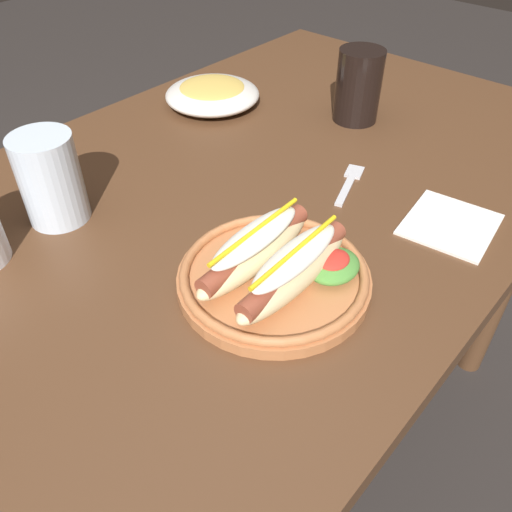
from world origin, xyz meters
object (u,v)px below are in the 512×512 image
at_px(hot_dog_plate, 277,268).
at_px(napkin, 450,224).
at_px(soda_cup, 360,86).
at_px(side_bowl, 212,93).
at_px(water_cup, 50,179).
at_px(fork, 350,182).

xyz_separation_m(hot_dog_plate, napkin, (0.26, -0.11, -0.02)).
height_order(soda_cup, side_bowl, soda_cup).
xyz_separation_m(hot_dog_plate, soda_cup, (0.45, 0.18, 0.04)).
height_order(hot_dog_plate, water_cup, water_cup).
distance_m(soda_cup, napkin, 0.35).
bearing_deg(side_bowl, fork, -99.05).
bearing_deg(side_bowl, hot_dog_plate, -126.44).
xyz_separation_m(water_cup, napkin, (0.36, -0.44, -0.06)).
height_order(fork, water_cup, water_cup).
bearing_deg(napkin, hot_dog_plate, 157.01).
distance_m(water_cup, napkin, 0.57).
relative_size(hot_dog_plate, napkin, 1.88).
xyz_separation_m(soda_cup, napkin, (-0.19, -0.29, -0.06)).
relative_size(fork, water_cup, 0.92).
distance_m(hot_dog_plate, fork, 0.27).
relative_size(fork, side_bowl, 0.64).
bearing_deg(fork, side_bowl, 61.32).
bearing_deg(soda_cup, water_cup, 164.60).
relative_size(fork, napkin, 0.92).
height_order(water_cup, side_bowl, water_cup).
xyz_separation_m(soda_cup, water_cup, (-0.55, 0.15, -0.00)).
distance_m(side_bowl, napkin, 0.54).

